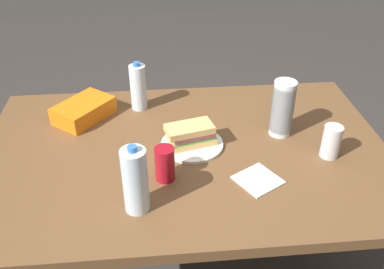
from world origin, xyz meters
name	(u,v)px	position (x,y,z in m)	size (l,w,h in m)	color
dining_table	(186,170)	(0.00, 0.00, 0.67)	(1.49, 0.97, 0.77)	brown
paper_plate	(192,144)	(-0.03, -0.02, 0.77)	(0.23, 0.23, 0.01)	white
sandwich	(191,134)	(-0.02, -0.02, 0.82)	(0.20, 0.14, 0.08)	#DBB26B
soda_can_red	(165,164)	(0.08, 0.16, 0.83)	(0.07, 0.07, 0.12)	maroon
chip_bag	(84,110)	(0.39, -0.26, 0.80)	(0.23, 0.15, 0.07)	orange
water_bottle_tall	(138,87)	(0.17, -0.33, 0.87)	(0.07, 0.07, 0.21)	silver
plastic_cup_stack	(283,108)	(-0.37, -0.08, 0.88)	(0.08, 0.08, 0.22)	silver
water_bottle_spare	(135,180)	(0.17, 0.29, 0.88)	(0.08, 0.08, 0.23)	silver
soda_can_silver	(331,141)	(-0.51, 0.08, 0.83)	(0.07, 0.07, 0.12)	silver
paper_napkin	(258,180)	(-0.23, 0.20, 0.77)	(0.13, 0.13, 0.01)	white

